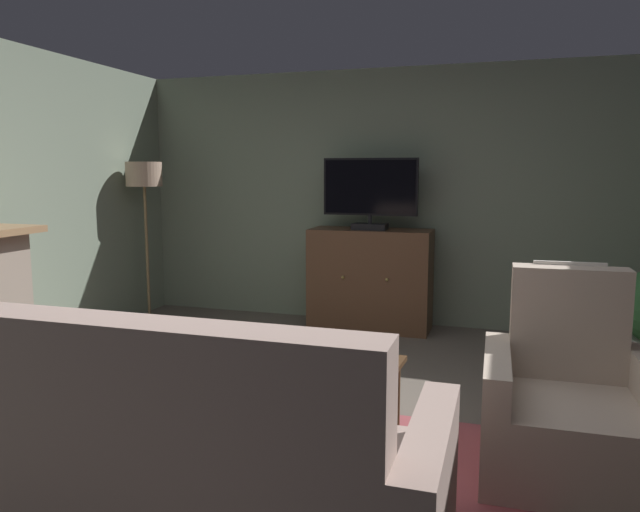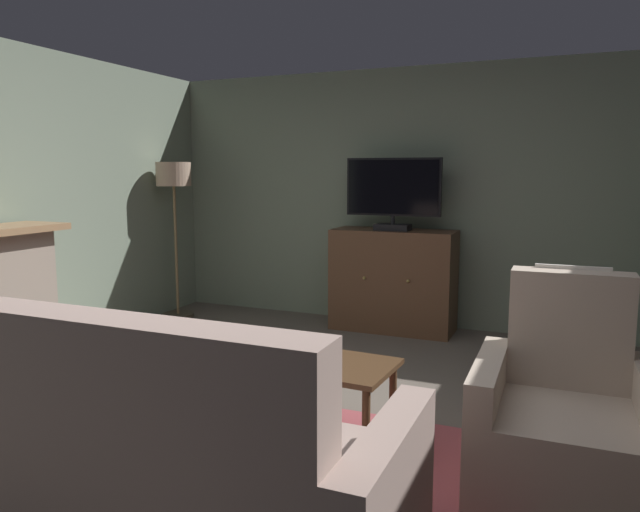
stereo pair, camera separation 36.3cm
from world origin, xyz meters
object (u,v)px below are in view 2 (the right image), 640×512
coffee_table (308,369)px  tv_remote (297,352)px  cat (146,389)px  television (393,192)px  sofa_floral (168,468)px  armchair_facing_sofa (565,421)px  floor_lamp (174,194)px  tv_cabinet (393,282)px

coffee_table → tv_remote: tv_remote is taller
coffee_table → cat: bearing=176.7°
television → sofa_floral: television is taller
armchair_facing_sofa → floor_lamp: bearing=151.5°
sofa_floral → armchair_facing_sofa: 1.91m
tv_remote → tv_cabinet: bearing=-136.0°
tv_remote → coffee_table: bearing=98.3°
floor_lamp → coffee_table: bearing=-40.5°
tv_remote → floor_lamp: floor_lamp is taller
television → coffee_table: television is taller
armchair_facing_sofa → cat: armchair_facing_sofa is taller
sofa_floral → armchair_facing_sofa: armchair_facing_sofa is taller
sofa_floral → armchair_facing_sofa: size_ratio=1.88×
coffee_table → armchair_facing_sofa: 1.39m
coffee_table → cat: 1.29m
tv_remote → sofa_floral: (-0.02, -1.21, -0.15)m
tv_cabinet → floor_lamp: floor_lamp is taller
tv_remote → armchair_facing_sofa: bearing=129.6°
tv_cabinet → cat: (-1.02, -2.45, -0.39)m
floor_lamp → cat: bearing=-58.8°
coffee_table → sofa_floral: bearing=-95.7°
sofa_floral → cat: 1.68m
tv_cabinet → armchair_facing_sofa: armchair_facing_sofa is taller
tv_cabinet → tv_remote: bearing=-87.2°
tv_cabinet → floor_lamp: (-2.27, -0.40, 0.85)m
tv_remote → floor_lamp: bearing=-89.6°
television → sofa_floral: size_ratio=0.46×
sofa_floral → floor_lamp: floor_lamp is taller
tv_cabinet → armchair_facing_sofa: bearing=-57.3°
tv_cabinet → coffee_table: 2.54m
tv_cabinet → tv_remote: size_ratio=6.97×
tv_cabinet → sofa_floral: sofa_floral is taller
coffee_table → floor_lamp: floor_lamp is taller
television → floor_lamp: size_ratio=0.56×
tv_cabinet → armchair_facing_sofa: 2.98m
tv_cabinet → coffee_table: bearing=-85.1°
television → sofa_floral: bearing=-88.4°
television → floor_lamp: (-2.27, -0.35, -0.04)m
coffee_table → sofa_floral: (-0.12, -1.15, -0.08)m
armchair_facing_sofa → floor_lamp: size_ratio=0.64×
armchair_facing_sofa → cat: bearing=179.0°
cat → tv_cabinet: bearing=67.4°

